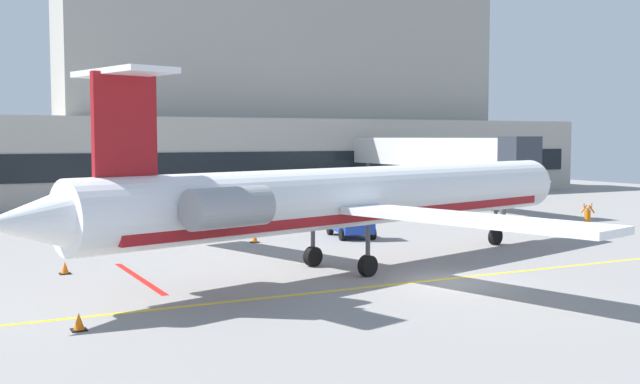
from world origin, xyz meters
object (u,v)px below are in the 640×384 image
object	(u,v)px
fuel_tank	(108,202)
marshaller	(587,219)
regional_jet	(353,198)
pushback_tractor	(353,221)

from	to	relation	value
fuel_tank	marshaller	size ratio (longest dim) A/B	3.14
regional_jet	marshaller	xyz separation A→B (m)	(17.69, 3.15, -2.16)
fuel_tank	pushback_tractor	bearing A→B (deg)	-57.39
regional_jet	pushback_tractor	bearing A→B (deg)	60.32
pushback_tractor	marshaller	distance (m)	13.86
regional_jet	fuel_tank	bearing A→B (deg)	101.98
pushback_tractor	marshaller	bearing A→B (deg)	-25.16
pushback_tractor	marshaller	size ratio (longest dim) A/B	2.06
marshaller	regional_jet	bearing A→B (deg)	-169.92
regional_jet	fuel_tank	distance (m)	26.21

